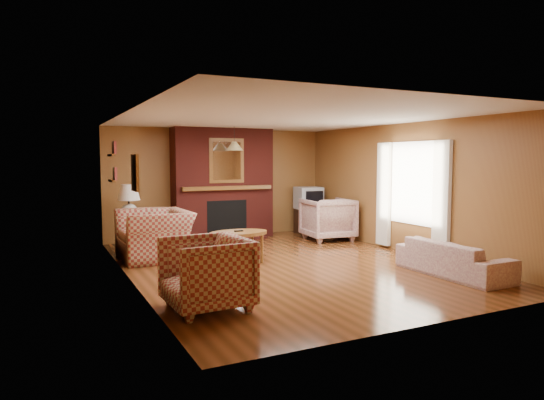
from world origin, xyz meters
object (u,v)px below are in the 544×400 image
fireplace (223,184)px  table_lamp (129,201)px  side_table (130,236)px  floral_sofa (453,258)px  coffee_table (239,235)px  plaid_loveseat (155,235)px  floral_armchair (328,219)px  crt_tv (309,198)px  tv_stand (308,221)px  plaid_armchair (206,273)px

fireplace → table_lamp: bearing=-165.7°
table_lamp → side_table: bearing=0.0°
fireplace → side_table: size_ratio=4.36×
floral_sofa → side_table: bearing=43.2°
coffee_table → side_table: side_table is taller
coffee_table → plaid_loveseat: bearing=141.1°
floral_sofa → table_lamp: (-4.00, 4.20, 0.68)m
fireplace → plaid_loveseat: 2.54m
floral_sofa → coffee_table: bearing=48.8°
floral_armchair → crt_tv: 1.09m
floral_sofa → fireplace: bearing=21.5°
fireplace → crt_tv: fireplace is taller
tv_stand → coffee_table: bearing=-143.0°
plaid_armchair → table_lamp: table_lamp is taller
side_table → plaid_armchair: bearing=-87.9°
floral_armchair → tv_stand: size_ratio=1.75×
floral_sofa → table_lamp: size_ratio=2.52×
side_table → crt_tv: 4.20m
plaid_loveseat → table_lamp: bearing=-167.7°
plaid_armchair → fireplace: bearing=154.9°
table_lamp → crt_tv: (4.15, 0.34, -0.12)m
plaid_loveseat → floral_sofa: plaid_loveseat is taller
floral_sofa → crt_tv: size_ratio=2.89×
floral_sofa → table_lamp: table_lamp is taller
table_lamp → crt_tv: table_lamp is taller
floral_sofa → floral_armchair: floral_armchair is taller
coffee_table → crt_tv: crt_tv is taller
floral_sofa → crt_tv: 4.58m
plaid_loveseat → floral_sofa: 4.91m
plaid_armchair → table_lamp: size_ratio=1.33×
plaid_loveseat → floral_sofa: bearing=48.4°
table_lamp → plaid_loveseat: bearing=-76.3°
side_table → tv_stand: size_ratio=0.97×
crt_tv → plaid_armchair: bearing=-131.6°
floral_armchair → floral_sofa: bearing=96.0°
plaid_loveseat → table_lamp: table_lamp is taller
coffee_table → floral_armchair: bearing=26.9°
table_lamp → plaid_armchair: bearing=-87.9°
fireplace → crt_tv: (2.05, -0.19, -0.36)m
plaid_armchair → coffee_table: size_ratio=0.94×
fireplace → table_lamp: fireplace is taller
plaid_armchair → floral_armchair: size_ratio=0.94×
fireplace → table_lamp: 2.18m
floral_armchair → fireplace: bearing=-25.5°
coffee_table → tv_stand: 3.58m
plaid_loveseat → crt_tv: crt_tv is taller
fireplace → floral_sofa: 5.18m
floral_sofa → tv_stand: tv_stand is taller
floral_sofa → coffee_table: size_ratio=1.77×
floral_armchair → coffee_table: bearing=33.4°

